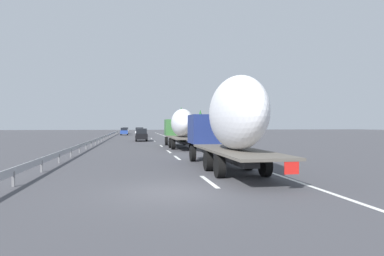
{
  "coord_description": "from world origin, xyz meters",
  "views": [
    {
      "loc": [
        -12.04,
        1.36,
        2.4
      ],
      "look_at": [
        17.96,
        -3.82,
        2.15
      ],
      "focal_mm": 31.63,
      "sensor_mm": 36.0,
      "label": 1
    }
  ],
  "objects_px": {
    "truck_lead": "(181,126)",
    "car_white_van": "(139,132)",
    "car_silver_hatch": "(126,130)",
    "road_sign": "(180,127)",
    "car_blue_sedan": "(124,131)",
    "car_black_suv": "(141,135)",
    "truck_trailing": "(230,120)"
  },
  "relations": [
    {
      "from": "car_black_suv",
      "to": "truck_lead",
      "type": "bearing_deg",
      "value": -166.3
    },
    {
      "from": "truck_lead",
      "to": "car_blue_sedan",
      "type": "relative_size",
      "value": 3.07
    },
    {
      "from": "car_silver_hatch",
      "to": "car_white_van",
      "type": "height_order",
      "value": "car_white_van"
    },
    {
      "from": "car_silver_hatch",
      "to": "car_blue_sedan",
      "type": "bearing_deg",
      "value": -179.79
    },
    {
      "from": "car_blue_sedan",
      "to": "car_silver_hatch",
      "type": "bearing_deg",
      "value": 0.21
    },
    {
      "from": "truck_trailing",
      "to": "car_blue_sedan",
      "type": "xyz_separation_m",
      "value": [
        67.06,
        7.25,
        -1.75
      ]
    },
    {
      "from": "car_blue_sedan",
      "to": "car_black_suv",
      "type": "distance_m",
      "value": 32.76
    },
    {
      "from": "truck_lead",
      "to": "truck_trailing",
      "type": "bearing_deg",
      "value": 180.0
    },
    {
      "from": "car_blue_sedan",
      "to": "car_black_suv",
      "type": "bearing_deg",
      "value": -174.01
    },
    {
      "from": "car_blue_sedan",
      "to": "car_white_van",
      "type": "xyz_separation_m",
      "value": [
        -11.19,
        -3.48,
        0.05
      ]
    },
    {
      "from": "car_black_suv",
      "to": "car_white_van",
      "type": "height_order",
      "value": "car_white_van"
    },
    {
      "from": "car_white_van",
      "to": "road_sign",
      "type": "relative_size",
      "value": 1.45
    },
    {
      "from": "car_blue_sedan",
      "to": "road_sign",
      "type": "bearing_deg",
      "value": -157.17
    },
    {
      "from": "truck_lead",
      "to": "car_silver_hatch",
      "type": "relative_size",
      "value": 2.87
    },
    {
      "from": "car_blue_sedan",
      "to": "car_white_van",
      "type": "bearing_deg",
      "value": -162.73
    },
    {
      "from": "car_white_van",
      "to": "car_blue_sedan",
      "type": "bearing_deg",
      "value": 17.27
    },
    {
      "from": "car_silver_hatch",
      "to": "road_sign",
      "type": "relative_size",
      "value": 1.46
    },
    {
      "from": "truck_lead",
      "to": "car_white_van",
      "type": "relative_size",
      "value": 2.89
    },
    {
      "from": "car_black_suv",
      "to": "road_sign",
      "type": "xyz_separation_m",
      "value": [
        8.0,
        -6.93,
        1.2
      ]
    },
    {
      "from": "car_silver_hatch",
      "to": "car_black_suv",
      "type": "bearing_deg",
      "value": -175.89
    },
    {
      "from": "truck_trailing",
      "to": "car_white_van",
      "type": "distance_m",
      "value": 56.03
    },
    {
      "from": "car_silver_hatch",
      "to": "car_black_suv",
      "type": "relative_size",
      "value": 0.99
    },
    {
      "from": "car_blue_sedan",
      "to": "car_black_suv",
      "type": "xyz_separation_m",
      "value": [
        -32.59,
        -3.42,
        0.04
      ]
    },
    {
      "from": "truck_lead",
      "to": "truck_trailing",
      "type": "relative_size",
      "value": 0.99
    },
    {
      "from": "car_white_van",
      "to": "car_black_suv",
      "type": "bearing_deg",
      "value": 179.84
    },
    {
      "from": "truck_lead",
      "to": "road_sign",
      "type": "height_order",
      "value": "truck_lead"
    },
    {
      "from": "truck_trailing",
      "to": "car_black_suv",
      "type": "relative_size",
      "value": 2.86
    },
    {
      "from": "car_white_van",
      "to": "car_silver_hatch",
      "type": "bearing_deg",
      "value": 7.47
    },
    {
      "from": "truck_trailing",
      "to": "car_white_van",
      "type": "bearing_deg",
      "value": 3.86
    },
    {
      "from": "truck_trailing",
      "to": "car_silver_hatch",
      "type": "height_order",
      "value": "truck_trailing"
    },
    {
      "from": "truck_lead",
      "to": "car_blue_sedan",
      "type": "distance_m",
      "value": 48.86
    },
    {
      "from": "road_sign",
      "to": "truck_trailing",
      "type": "bearing_deg",
      "value": 175.83
    }
  ]
}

